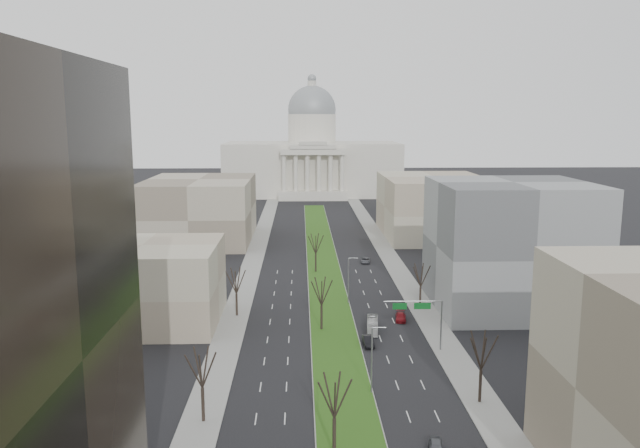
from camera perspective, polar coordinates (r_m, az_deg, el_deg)
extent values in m
plane|color=black|center=(146.26, 0.39, -4.43)|extent=(600.00, 600.00, 0.00)
cube|color=#999993|center=(145.28, 0.41, -4.50)|extent=(8.00, 222.00, 0.15)
cube|color=#224A13|center=(145.25, 0.41, -4.46)|extent=(7.70, 221.70, 0.06)
cube|color=gray|center=(122.65, -7.42, -7.29)|extent=(5.00, 330.00, 0.15)
cube|color=gray|center=(124.21, 9.00, -7.11)|extent=(5.00, 330.00, 0.15)
cube|color=beige|center=(292.70, -0.73, 5.11)|extent=(80.00, 40.00, 24.00)
cube|color=beige|center=(270.86, -0.64, 2.60)|extent=(30.00, 6.00, 4.00)
cube|color=beige|center=(269.14, -0.64, 6.62)|extent=(28.00, 5.00, 2.50)
cube|color=beige|center=(269.04, -0.64, 7.04)|extent=(20.00, 5.00, 1.80)
cube|color=beige|center=(268.96, -0.64, 7.38)|extent=(12.00, 5.00, 1.60)
cylinder|color=beige|center=(291.78, -0.74, 8.63)|extent=(22.00, 22.00, 14.00)
sphere|color=gray|center=(291.74, -0.74, 10.40)|extent=(22.00, 22.00, 22.00)
cylinder|color=beige|center=(292.06, -0.75, 12.56)|extent=(4.00, 4.00, 4.00)
sphere|color=gray|center=(292.22, -0.75, 13.15)|extent=(4.00, 4.00, 4.00)
cylinder|color=beige|center=(269.83, -3.30, 4.70)|extent=(2.00, 2.00, 16.00)
cylinder|color=beige|center=(269.74, -2.24, 4.70)|extent=(2.00, 2.00, 16.00)
cylinder|color=beige|center=(269.75, -1.17, 4.71)|extent=(2.00, 2.00, 16.00)
cylinder|color=beige|center=(269.85, -0.11, 4.71)|extent=(2.00, 2.00, 16.00)
cylinder|color=beige|center=(270.05, 0.96, 4.71)|extent=(2.00, 2.00, 16.00)
cylinder|color=beige|center=(270.33, 2.02, 4.71)|extent=(2.00, 2.00, 16.00)
cube|color=tan|center=(113.91, -15.80, -5.30)|extent=(26.00, 22.00, 14.00)
cube|color=slate|center=(122.69, 17.01, -1.89)|extent=(28.00, 26.00, 24.00)
cube|color=gray|center=(186.02, -10.92, 1.29)|extent=(30.00, 40.00, 18.00)
cube|color=tan|center=(192.90, 10.33, 1.61)|extent=(30.00, 40.00, 18.00)
cylinder|color=black|center=(78.32, -10.65, -15.94)|extent=(0.40, 0.40, 4.32)
cylinder|color=black|center=(115.37, -7.62, -7.34)|extent=(0.40, 0.40, 4.22)
cylinder|color=black|center=(84.14, 14.43, -14.17)|extent=(0.40, 0.40, 4.42)
cylinder|color=black|center=(120.78, 9.15, -6.65)|extent=(0.40, 0.40, 4.03)
cylinder|color=black|center=(70.41, 1.31, -18.89)|extent=(0.40, 0.40, 4.32)
cylinder|color=black|center=(107.20, 0.14, -8.57)|extent=(0.40, 0.40, 4.32)
cylinder|color=black|center=(145.69, -0.39, -3.61)|extent=(0.40, 0.40, 4.32)
cylinder|color=gray|center=(83.38, 4.75, -12.40)|extent=(0.20, 0.20, 9.00)
cylinder|color=gray|center=(81.86, 5.43, -9.40)|extent=(1.80, 0.12, 0.12)
cylinder|color=gray|center=(121.18, 2.61, -5.25)|extent=(0.20, 0.20, 9.00)
cylinder|color=gray|center=(120.14, 3.05, -3.13)|extent=(1.80, 0.12, 0.12)
cylinder|color=gray|center=(99.47, 11.02, -9.12)|extent=(0.24, 0.24, 8.00)
cylinder|color=gray|center=(97.36, 8.49, -6.99)|extent=(9.00, 0.18, 0.18)
cube|color=#0C591E|center=(97.95, 9.34, -7.40)|extent=(2.60, 0.08, 1.00)
cube|color=#0C591E|center=(97.34, 7.30, -7.46)|extent=(2.20, 0.08, 1.00)
imported|color=#53555C|center=(72.65, 10.57, -19.44)|extent=(2.18, 4.14, 1.34)
imported|color=black|center=(101.09, 4.44, -10.62)|extent=(1.67, 4.52, 1.48)
imported|color=maroon|center=(113.41, 7.39, -8.42)|extent=(2.45, 4.70, 1.30)
imported|color=#56575F|center=(155.69, 4.17, -3.34)|extent=(2.67, 4.77, 1.26)
imported|color=silver|center=(107.43, 4.82, -9.19)|extent=(2.60, 7.69, 2.10)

